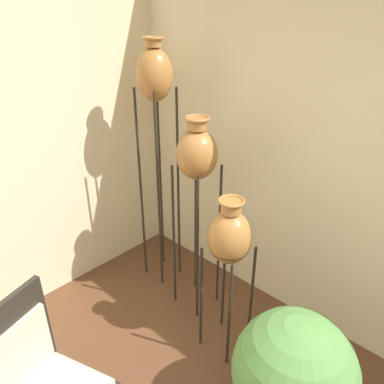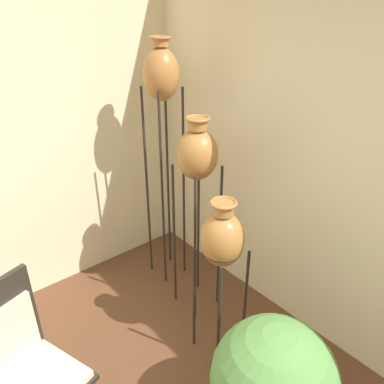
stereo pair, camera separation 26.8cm
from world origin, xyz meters
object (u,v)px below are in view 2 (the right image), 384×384
object	(u,v)px
vase_stand_short	(222,241)
potted_plant	(273,384)
vase_stand_tall	(162,84)
vase_stand_medium	(197,159)
chair	(19,367)

from	to	relation	value
vase_stand_short	potted_plant	size ratio (longest dim) A/B	1.47
vase_stand_tall	potted_plant	size ratio (longest dim) A/B	2.51
vase_stand_medium	chair	world-z (taller)	vase_stand_medium
vase_stand_tall	potted_plant	bearing A→B (deg)	-106.89
vase_stand_medium	vase_stand_short	distance (m)	0.61
vase_stand_medium	potted_plant	size ratio (longest dim) A/B	1.93
vase_stand_tall	vase_stand_medium	size ratio (longest dim) A/B	1.29
vase_stand_short	chair	xyz separation A→B (m)	(-1.24, 0.18, -0.32)
vase_stand_tall	vase_stand_short	xyz separation A→B (m)	(-0.25, -0.93, -0.79)
vase_stand_tall	vase_stand_medium	world-z (taller)	vase_stand_tall
chair	potted_plant	distance (m)	1.32
chair	potted_plant	bearing A→B (deg)	-57.98
vase_stand_short	vase_stand_medium	bearing A→B (deg)	67.97
vase_stand_short	potted_plant	xyz separation A→B (m)	(-0.24, -0.65, -0.47)
chair	vase_stand_short	bearing A→B (deg)	-26.68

